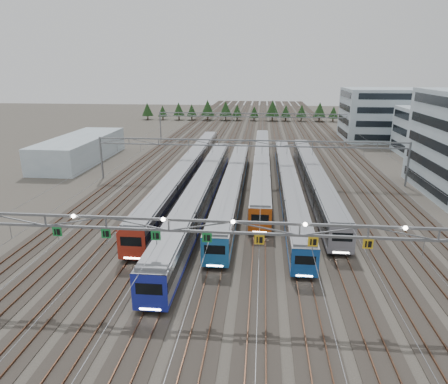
# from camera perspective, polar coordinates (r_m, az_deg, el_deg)

# --- Properties ---
(ground) EXTENTS (400.00, 400.00, 0.00)m
(ground) POSITION_cam_1_polar(r_m,az_deg,el_deg) (37.48, 1.24, -15.44)
(ground) COLOR #47423A
(ground) RESTS_ON ground
(track_bed) EXTENTS (54.00, 260.00, 5.42)m
(track_bed) POSITION_cam_1_polar(r_m,az_deg,el_deg) (132.80, 4.56, 9.12)
(track_bed) COLOR #2D2823
(track_bed) RESTS_ON ground
(train_a) EXTENTS (3.13, 66.71, 4.08)m
(train_a) POSITION_cam_1_polar(r_m,az_deg,el_deg) (74.24, -5.13, 3.22)
(train_a) COLOR black
(train_a) RESTS_ON ground
(train_b) EXTENTS (3.12, 59.23, 4.07)m
(train_b) POSITION_cam_1_polar(r_m,az_deg,el_deg) (61.34, -3.16, 0.23)
(train_b) COLOR black
(train_b) RESTS_ON ground
(train_c) EXTENTS (2.94, 51.46, 3.84)m
(train_c) POSITION_cam_1_polar(r_m,az_deg,el_deg) (65.06, 1.34, 1.14)
(train_c) COLOR black
(train_c) RESTS_ON ground
(train_d) EXTENTS (2.95, 63.76, 3.85)m
(train_d) POSITION_cam_1_polar(r_m,az_deg,el_deg) (79.88, 5.39, 4.13)
(train_d) COLOR black
(train_d) RESTS_ON ground
(train_e) EXTENTS (2.75, 59.36, 3.58)m
(train_e) POSITION_cam_1_polar(r_m,az_deg,el_deg) (67.78, 9.12, 1.48)
(train_e) COLOR black
(train_e) RESTS_ON ground
(train_f) EXTENTS (3.00, 53.91, 3.91)m
(train_f) POSITION_cam_1_polar(r_m,az_deg,el_deg) (70.86, 12.64, 2.11)
(train_f) COLOR black
(train_f) RESTS_ON ground
(gantry_near) EXTENTS (56.36, 0.61, 8.08)m
(gantry_near) POSITION_cam_1_polar(r_m,az_deg,el_deg) (34.07, 1.22, -5.47)
(gantry_near) COLOR slate
(gantry_near) RESTS_ON ground
(gantry_mid) EXTENTS (56.36, 0.36, 8.00)m
(gantry_mid) POSITION_cam_1_polar(r_m,az_deg,el_deg) (72.82, 3.67, 6.28)
(gantry_mid) COLOR slate
(gantry_mid) RESTS_ON ground
(gantry_far) EXTENTS (56.36, 0.36, 8.00)m
(gantry_far) POSITION_cam_1_polar(r_m,az_deg,el_deg) (117.29, 4.46, 10.45)
(gantry_far) COLOR slate
(gantry_far) RESTS_ON ground
(depot_bldg_mid) EXTENTS (14.00, 16.00, 11.27)m
(depot_bldg_mid) POSITION_cam_1_polar(r_m,az_deg,el_deg) (107.64, 27.63, 7.54)
(depot_bldg_mid) COLOR #A8BCC9
(depot_bldg_mid) RESTS_ON ground
(depot_bldg_north) EXTENTS (22.00, 18.00, 14.69)m
(depot_bldg_north) POSITION_cam_1_polar(r_m,az_deg,el_deg) (126.89, 21.71, 10.26)
(depot_bldg_north) COLOR #A8BCC9
(depot_bldg_north) RESTS_ON ground
(west_shed) EXTENTS (10.00, 30.00, 5.49)m
(west_shed) POSITION_cam_1_polar(r_m,az_deg,el_deg) (96.28, -19.83, 5.79)
(west_shed) COLOR #A8BCC9
(west_shed) RESTS_ON ground
(treeline) EXTENTS (81.20, 5.60, 7.02)m
(treeline) POSITION_cam_1_polar(r_m,az_deg,el_deg) (162.80, 2.22, 11.64)
(treeline) COLOR #332114
(treeline) RESTS_ON ground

